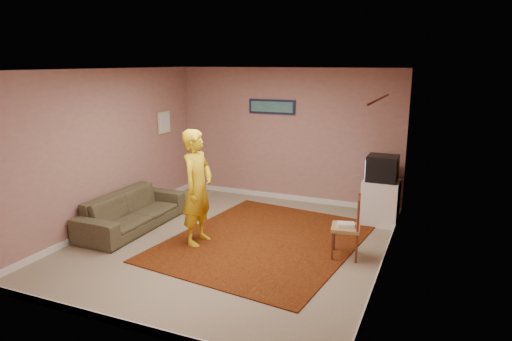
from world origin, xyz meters
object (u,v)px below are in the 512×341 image
at_px(sofa, 132,211).
at_px(person, 197,188).
at_px(tv_cabinet, 380,202).
at_px(chair_b, 346,220).
at_px(crt_tv, 382,168).
at_px(chair_a, 380,184).

height_order(sofa, person, person).
bearing_deg(tv_cabinet, chair_b, -98.87).
bearing_deg(crt_tv, person, -140.80).
xyz_separation_m(chair_a, person, (-2.35, -2.37, 0.29)).
height_order(chair_a, person, person).
relative_size(crt_tv, chair_b, 1.04).
distance_m(chair_b, sofa, 3.52).
relative_size(tv_cabinet, chair_b, 1.54).
height_order(crt_tv, chair_a, crt_tv).
relative_size(chair_a, person, 0.30).
xyz_separation_m(chair_a, sofa, (-3.68, -2.24, -0.29)).
distance_m(tv_cabinet, person, 3.15).
bearing_deg(tv_cabinet, person, -141.01).
relative_size(crt_tv, sofa, 0.25).
distance_m(chair_b, person, 2.22).
height_order(chair_a, chair_b, chair_a).
bearing_deg(chair_a, tv_cabinet, -81.24).
height_order(crt_tv, person, person).
distance_m(chair_a, person, 3.35).
bearing_deg(sofa, tv_cabinet, -63.84).
bearing_deg(person, sofa, 84.38).
xyz_separation_m(crt_tv, person, (-2.42, -1.96, -0.09)).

